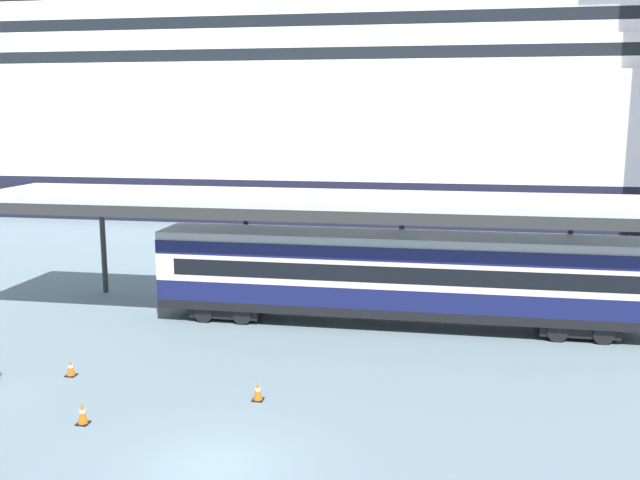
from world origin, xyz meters
TOP-DOWN VIEW (x-y plane):
  - ground_plane at (0.00, 0.00)m, footprint 400.00×400.00m
  - cruise_ship at (-16.55, 54.53)m, footprint 144.48×30.34m
  - platform_canopy at (3.84, 13.87)m, footprint 38.55×5.93m
  - train_carriage at (3.84, 13.45)m, footprint 21.20×2.81m
  - traffic_cone_near at (-4.81, 1.77)m, footprint 0.36×0.36m
  - traffic_cone_mid at (-7.22, 5.32)m, footprint 0.36×0.36m
  - traffic_cone_far at (-0.03, 4.42)m, footprint 0.36×0.36m

SIDE VIEW (x-z plane):
  - ground_plane at x=0.00m, z-range 0.00..0.00m
  - traffic_cone_mid at x=-7.22m, z-range -0.01..0.61m
  - traffic_cone_far at x=-0.03m, z-range -0.01..0.65m
  - traffic_cone_near at x=-4.81m, z-range -0.01..0.70m
  - train_carriage at x=3.84m, z-range 0.25..4.36m
  - platform_canopy at x=3.84m, z-range 2.58..8.24m
  - cruise_ship at x=-16.55m, z-range -5.84..29.62m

